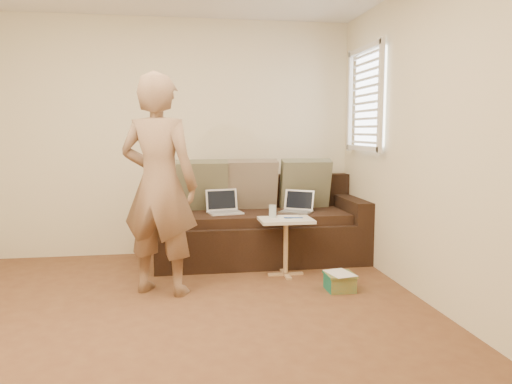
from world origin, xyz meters
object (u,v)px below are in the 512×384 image
(laptop_silver, at_px, (296,213))
(drinking_glass, at_px, (273,211))
(laptop_white, at_px, (225,213))
(person, at_px, (159,185))
(sofa, at_px, (260,221))
(side_table, at_px, (286,247))
(striped_box, at_px, (340,282))

(laptop_silver, distance_m, drinking_glass, 0.54)
(laptop_white, relative_size, person, 0.18)
(sofa, relative_size, laptop_white, 6.43)
(side_table, bearing_deg, striped_box, -55.79)
(laptop_white, relative_size, drinking_glass, 2.85)
(laptop_white, xyz_separation_m, drinking_glass, (0.41, -0.48, 0.09))
(side_table, bearing_deg, drinking_glass, 140.70)
(side_table, bearing_deg, person, -164.06)
(sofa, xyz_separation_m, laptop_white, (-0.37, -0.05, 0.10))
(sofa, height_order, laptop_white, sofa)
(sofa, height_order, side_table, sofa)
(person, height_order, side_table, person)
(sofa, height_order, laptop_silver, sofa)
(side_table, distance_m, drinking_glass, 0.37)
(drinking_glass, bearing_deg, striped_box, -52.79)
(sofa, height_order, person, person)
(sofa, bearing_deg, drinking_glass, -86.17)
(sofa, xyz_separation_m, laptop_silver, (0.37, -0.12, 0.10))
(striped_box, bearing_deg, drinking_glass, 127.21)
(person, height_order, striped_box, person)
(laptop_silver, distance_m, striped_box, 1.14)
(laptop_white, relative_size, striped_box, 1.38)
(laptop_silver, height_order, striped_box, laptop_silver)
(laptop_white, distance_m, drinking_glass, 0.64)
(striped_box, bearing_deg, laptop_silver, 97.68)
(drinking_glass, bearing_deg, side_table, -39.30)
(laptop_silver, bearing_deg, laptop_white, -152.45)
(laptop_white, bearing_deg, drinking_glass, -60.91)
(striped_box, bearing_deg, person, 172.52)
(drinking_glass, height_order, striped_box, drinking_glass)
(drinking_glass, distance_m, striped_box, 0.95)
(sofa, bearing_deg, laptop_silver, -18.20)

